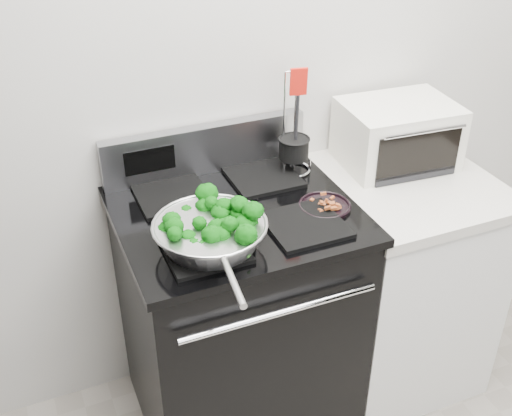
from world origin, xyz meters
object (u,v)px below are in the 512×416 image
gas_range (238,316)px  toaster_oven (397,134)px  skillet (210,233)px  bacon_plate (325,203)px  utensil_holder (294,154)px

gas_range → toaster_oven: size_ratio=2.60×
skillet → bacon_plate: skillet is taller
utensil_holder → skillet: bearing=-130.1°
skillet → toaster_oven: size_ratio=1.29×
skillet → bacon_plate: size_ratio=3.16×
utensil_holder → toaster_oven: (0.42, -0.04, 0.02)m
bacon_plate → toaster_oven: toaster_oven is taller
gas_range → skillet: 0.56m
utensil_holder → toaster_oven: size_ratio=0.92×
gas_range → skillet: (-0.15, -0.17, 0.52)m
gas_range → toaster_oven: 0.91m
skillet → utensil_holder: utensil_holder is taller
bacon_plate → utensil_holder: (0.01, 0.27, 0.05)m
bacon_plate → toaster_oven: size_ratio=0.41×
bacon_plate → utensil_holder: utensil_holder is taller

